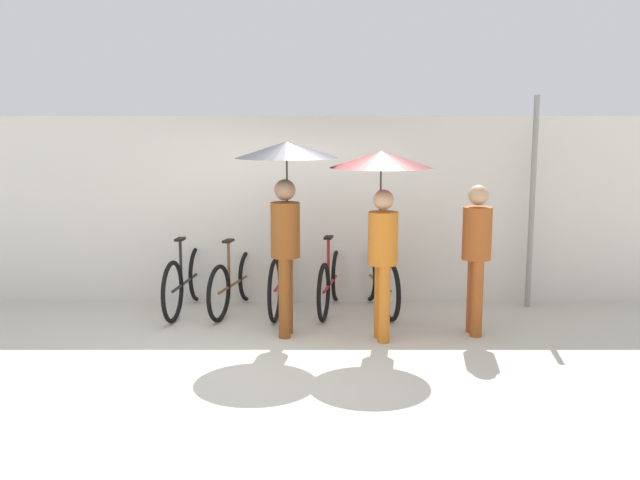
# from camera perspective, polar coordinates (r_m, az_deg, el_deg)

# --- Properties ---
(ground_plane) EXTENTS (30.00, 30.00, 0.00)m
(ground_plane) POSITION_cam_1_polar(r_m,az_deg,el_deg) (7.38, -3.85, -9.18)
(ground_plane) COLOR beige
(back_wall) EXTENTS (11.41, 0.12, 2.43)m
(back_wall) POSITION_cam_1_polar(r_m,az_deg,el_deg) (9.31, -3.05, 2.38)
(back_wall) COLOR silver
(back_wall) RESTS_ON ground
(parked_bicycle_0) EXTENTS (0.44, 1.81, 0.99)m
(parked_bicycle_0) POSITION_cam_1_polar(r_m,az_deg,el_deg) (9.11, -10.80, -3.21)
(parked_bicycle_0) COLOR black
(parked_bicycle_0) RESTS_ON ground
(parked_bicycle_1) EXTENTS (0.57, 1.71, 1.06)m
(parked_bicycle_1) POSITION_cam_1_polar(r_m,az_deg,el_deg) (9.04, -6.99, -3.35)
(parked_bicycle_1) COLOR black
(parked_bicycle_1) RESTS_ON ground
(parked_bicycle_2) EXTENTS (0.44, 1.81, 1.03)m
(parked_bicycle_2) POSITION_cam_1_polar(r_m,az_deg,el_deg) (8.97, -3.15, -3.19)
(parked_bicycle_2) COLOR black
(parked_bicycle_2) RESTS_ON ground
(parked_bicycle_3) EXTENTS (0.49, 1.72, 1.08)m
(parked_bicycle_3) POSITION_cam_1_polar(r_m,az_deg,el_deg) (8.98, 0.73, -3.32)
(parked_bicycle_3) COLOR black
(parked_bicycle_3) RESTS_ON ground
(parked_bicycle_4) EXTENTS (0.51, 1.72, 0.98)m
(parked_bicycle_4) POSITION_cam_1_polar(r_m,az_deg,el_deg) (9.01, 4.58, -3.28)
(parked_bicycle_4) COLOR black
(parked_bicycle_4) RESTS_ON ground
(pedestrian_leading) EXTENTS (1.14, 1.14, 2.14)m
(pedestrian_leading) POSITION_cam_1_polar(r_m,az_deg,el_deg) (7.80, -2.86, 4.88)
(pedestrian_leading) COLOR brown
(pedestrian_leading) RESTS_ON ground
(pedestrian_center) EXTENTS (1.11, 1.11, 2.05)m
(pedestrian_center) POSITION_cam_1_polar(r_m,az_deg,el_deg) (7.66, 4.81, 4.16)
(pedestrian_center) COLOR #C66B1E
(pedestrian_center) RESTS_ON ground
(pedestrian_trailing) EXTENTS (0.32, 0.32, 1.68)m
(pedestrian_trailing) POSITION_cam_1_polar(r_m,az_deg,el_deg) (8.03, 12.27, -0.62)
(pedestrian_trailing) COLOR #9E4C1E
(pedestrian_trailing) RESTS_ON ground
(awning_pole) EXTENTS (0.07, 0.07, 2.68)m
(awning_pole) POSITION_cam_1_polar(r_m,az_deg,el_deg) (9.39, 16.46, 2.85)
(awning_pole) COLOR gray
(awning_pole) RESTS_ON ground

